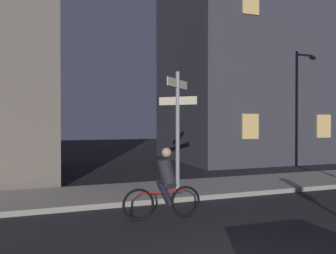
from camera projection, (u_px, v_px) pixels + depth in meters
sidewalk_kerb at (142, 192)px, 10.11m from camera, size 40.00×2.66×0.14m
signpost at (178, 121)px, 9.95m from camera, size 1.03×1.03×3.56m
cyclist at (164, 186)px, 7.56m from camera, size 1.82×0.35×1.61m
building_right_block at (276, 39)px, 20.91m from camera, size 13.37×7.70×14.82m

